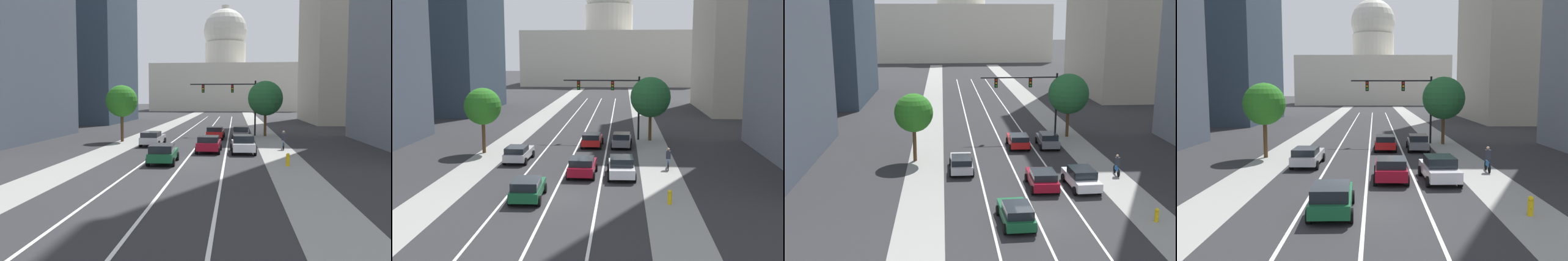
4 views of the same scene
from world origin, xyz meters
TOP-DOWN VIEW (x-y plane):
  - ground_plane at (0.00, 40.00)m, footprint 400.00×400.00m
  - sidewalk_left at (-7.39, 35.00)m, footprint 3.10×130.00m
  - sidewalk_right at (7.39, 35.00)m, footprint 3.10×130.00m
  - lane_stripe_left at (-2.92, 25.00)m, footprint 0.16×90.00m
  - lane_stripe_center at (0.00, 25.00)m, footprint 0.16×90.00m
  - lane_stripe_right at (2.92, 25.00)m, footprint 0.16×90.00m
  - capitol_building at (0.00, 118.99)m, footprint 49.62×27.78m
  - car_gray at (4.37, 17.00)m, footprint 2.07×4.18m
  - car_crimson at (1.46, 5.54)m, footprint 2.14×4.12m
  - car_silver at (-4.38, 10.02)m, footprint 2.03×4.57m
  - car_white at (4.38, 5.41)m, footprint 2.18×4.38m
  - car_green at (-1.45, -0.71)m, footprint 2.09×4.21m
  - car_red at (1.45, 17.01)m, footprint 2.11×4.14m
  - traffic_signal_mast at (3.60, 21.37)m, footprint 8.11×0.39m
  - fire_hydrant at (7.35, -0.97)m, footprint 0.26×0.35m
  - cyclist at (8.08, 8.08)m, footprint 0.38×1.70m
  - street_tree_mid_right at (7.34, 21.04)m, footprint 4.23×4.23m
  - street_tree_mid_left at (-8.36, 13.36)m, footprint 3.38×3.38m

SIDE VIEW (x-z plane):
  - ground_plane at x=0.00m, z-range 0.00..0.00m
  - sidewalk_left at x=-7.39m, z-range 0.00..0.01m
  - sidewalk_right at x=7.39m, z-range 0.00..0.01m
  - lane_stripe_left at x=-2.92m, z-range 0.01..0.02m
  - lane_stripe_center at x=0.00m, z-range 0.01..0.02m
  - lane_stripe_right at x=2.92m, z-range 0.01..0.02m
  - fire_hydrant at x=7.35m, z-range 0.01..0.92m
  - car_silver at x=-4.38m, z-range 0.04..1.46m
  - car_red at x=1.45m, z-range 0.04..1.47m
  - car_green at x=-1.45m, z-range 0.04..1.48m
  - car_gray at x=4.37m, z-range 0.03..1.50m
  - car_crimson at x=1.46m, z-range 0.04..1.50m
  - car_white at x=4.38m, z-range 0.02..1.58m
  - cyclist at x=8.08m, z-range -0.01..1.71m
  - street_tree_mid_left at x=-8.36m, z-range 1.31..7.34m
  - street_tree_mid_right at x=7.34m, z-range 1.24..7.97m
  - traffic_signal_mast at x=3.60m, z-range 1.54..8.29m
  - capitol_building at x=0.00m, z-range -7.10..29.78m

